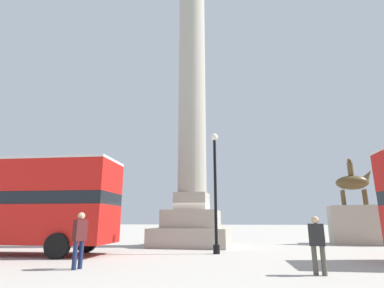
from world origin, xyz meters
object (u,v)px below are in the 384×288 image
(monument_column, at_px, (192,97))
(equestrian_statue, at_px, (357,220))
(pedestrian_by_plinth, at_px, (317,242))
(street_lamp, at_px, (215,190))
(bus_a, at_px, (0,202))
(pedestrian_near_lamp, at_px, (80,237))

(monument_column, height_order, equestrian_statue, monument_column)
(equestrian_statue, distance_m, pedestrian_by_plinth, 13.40)
(street_lamp, bearing_deg, pedestrian_by_plinth, -54.95)
(bus_a, relative_size, equestrian_statue, 1.98)
(bus_a, height_order, street_lamp, street_lamp)
(bus_a, bearing_deg, monument_column, 33.45)
(street_lamp, height_order, pedestrian_by_plinth, street_lamp)
(equestrian_statue, distance_m, pedestrian_near_lamp, 17.68)
(bus_a, bearing_deg, pedestrian_by_plinth, -16.48)
(pedestrian_by_plinth, bearing_deg, pedestrian_near_lamp, 18.91)
(pedestrian_near_lamp, distance_m, pedestrian_by_plinth, 7.26)
(bus_a, distance_m, pedestrian_near_lamp, 7.09)
(monument_column, bearing_deg, pedestrian_near_lamp, -100.81)
(monument_column, height_order, bus_a, monument_column)
(monument_column, relative_size, bus_a, 2.21)
(pedestrian_near_lamp, relative_size, pedestrian_by_plinth, 1.08)
(monument_column, distance_m, bus_a, 12.50)
(pedestrian_by_plinth, bearing_deg, equestrian_statue, -95.51)
(pedestrian_near_lamp, xyz_separation_m, pedestrian_by_plinth, (7.26, 0.36, -0.10))
(bus_a, height_order, pedestrian_by_plinth, bus_a)
(equestrian_statue, height_order, street_lamp, street_lamp)
(equestrian_statue, bearing_deg, monument_column, -155.84)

